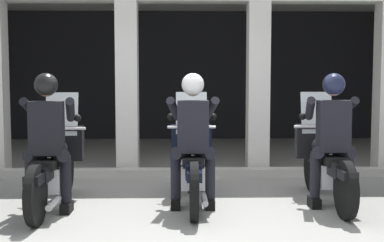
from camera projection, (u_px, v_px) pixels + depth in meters
The scene contains 9 objects.
ground_plane at pixel (188, 166), 9.11m from camera, with size 80.00×80.00×0.00m, color gray.
station_building at pixel (190, 48), 11.09m from camera, with size 11.79×5.24×3.35m.
kerb_strip at pixel (194, 172), 8.11m from camera, with size 11.29×0.24×0.12m, color #B7B5AD.
motorcycle_left at pixel (54, 165), 6.16m from camera, with size 0.62×2.04×1.35m.
police_officer_left at pixel (47, 131), 5.84m from camera, with size 0.63×0.61×1.58m.
motorcycle_center at pixel (192, 162), 6.35m from camera, with size 0.62×2.04×1.35m.
police_officer_center at pixel (193, 129), 6.03m from camera, with size 0.63×0.61×1.58m.
motorcycle_right at pixel (325, 162), 6.41m from camera, with size 0.62×2.04×1.35m.
police_officer_right at pixel (332, 128), 6.10m from camera, with size 0.63×0.61×1.58m.
Camera 1 is at (-0.15, -6.01, 1.53)m, focal length 48.70 mm.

